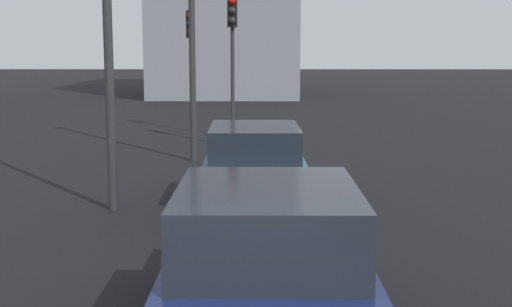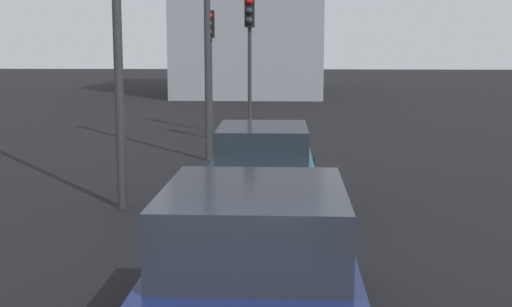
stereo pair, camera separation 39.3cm
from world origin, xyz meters
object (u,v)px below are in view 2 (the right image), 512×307
Objects in this scene: car_teal_lead at (263,167)px; traffic_light_near_right at (210,45)px; car_navy_second at (255,271)px; traffic_light_near_left at (250,39)px.

car_teal_lead is 11.38m from traffic_light_near_right.
car_navy_second is 1.19× the size of traffic_light_near_right.
car_teal_lead is 0.97× the size of car_navy_second.
car_teal_lead is at bearing 1.52° from car_navy_second.
traffic_light_near_left is at bearing 23.75° from traffic_light_near_right.
traffic_light_near_left reaches higher than car_teal_lead.
traffic_light_near_right is (17.00, 2.39, 2.11)m from car_navy_second.
traffic_light_near_right is (3.54, 1.52, -0.18)m from traffic_light_near_left.
traffic_light_near_right is at bearing -158.82° from traffic_light_near_left.
car_teal_lead is 7.81m from traffic_light_near_left.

